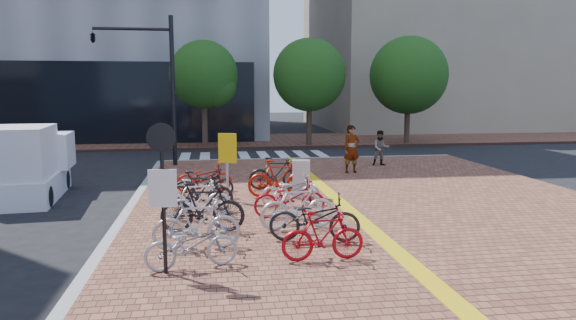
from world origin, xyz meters
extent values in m
plane|color=black|center=(0.00, 0.00, 0.00)|extent=(120.00, 120.00, 0.00)
cube|color=brown|center=(3.00, -5.00, 0.07)|extent=(14.00, 34.00, 0.15)
cube|color=gold|center=(2.00, -5.00, 0.16)|extent=(0.40, 34.00, 0.01)
cube|color=gray|center=(3.00, 12.00, 0.08)|extent=(14.00, 0.25, 0.15)
cube|color=brown|center=(0.00, 21.00, 0.07)|extent=(70.00, 8.00, 0.15)
cube|color=gray|center=(18.00, 32.00, 9.00)|extent=(20.00, 18.00, 18.00)
cube|color=silver|center=(-3.00, 14.00, 0.01)|extent=(0.50, 4.00, 0.01)
cube|color=silver|center=(-2.00, 14.00, 0.01)|extent=(0.50, 4.00, 0.01)
cube|color=silver|center=(-1.00, 14.00, 0.01)|extent=(0.50, 4.00, 0.01)
cube|color=silver|center=(0.00, 14.00, 0.01)|extent=(0.50, 4.00, 0.01)
cube|color=silver|center=(1.00, 14.00, 0.01)|extent=(0.50, 4.00, 0.01)
cube|color=silver|center=(2.00, 14.00, 0.01)|extent=(0.50, 4.00, 0.01)
cube|color=silver|center=(3.00, 14.00, 0.01)|extent=(0.50, 4.00, 0.01)
cube|color=silver|center=(4.00, 14.00, 0.01)|extent=(0.50, 4.00, 0.01)
cylinder|color=#38281E|center=(-2.00, 17.50, 1.45)|extent=(0.32, 0.32, 2.60)
sphere|color=#194714|center=(-2.00, 17.50, 4.20)|extent=(3.80, 3.80, 3.80)
sphere|color=#194714|center=(-1.40, 17.20, 3.60)|extent=(2.40, 2.40, 2.40)
cylinder|color=#38281E|center=(4.00, 17.50, 1.45)|extent=(0.32, 0.32, 2.60)
sphere|color=#194714|center=(4.00, 17.50, 4.20)|extent=(4.20, 4.20, 4.20)
sphere|color=#194714|center=(4.60, 17.20, 3.60)|extent=(2.40, 2.40, 2.40)
cylinder|color=#38281E|center=(10.00, 17.50, 1.45)|extent=(0.32, 0.32, 2.60)
sphere|color=#194714|center=(10.00, 17.50, 4.20)|extent=(4.60, 4.60, 4.60)
sphere|color=#194714|center=(10.60, 17.20, 3.60)|extent=(2.40, 2.40, 2.40)
imported|color=#A2A3A7|center=(-2.10, -2.56, 0.60)|extent=(1.80, 0.93, 0.90)
imported|color=#AAAAAF|center=(-2.03, -1.44, 0.69)|extent=(1.83, 0.62, 1.08)
imported|color=black|center=(-1.93, -0.15, 0.73)|extent=(1.97, 0.69, 1.17)
imported|color=white|center=(-2.08, 1.08, 0.67)|extent=(1.74, 0.53, 1.04)
imported|color=black|center=(-2.02, 1.98, 0.70)|extent=(1.88, 0.86, 1.09)
imported|color=black|center=(-1.94, 3.39, 0.62)|extent=(1.88, 0.90, 0.95)
imported|color=#B9170D|center=(-1.94, 4.56, 0.61)|extent=(1.83, 0.84, 0.93)
imported|color=#9D0B14|center=(0.39, -2.49, 0.64)|extent=(1.63, 0.49, 0.98)
imported|color=black|center=(0.48, -1.24, 0.67)|extent=(2.07, 1.08, 1.04)
imported|color=silver|center=(0.29, -0.23, 0.70)|extent=(1.88, 0.74, 1.10)
imported|color=#9D0B16|center=(0.28, 0.96, 0.64)|extent=(1.90, 0.75, 0.98)
imported|color=#A9A9AE|center=(0.50, 2.19, 0.60)|extent=(1.75, 0.73, 0.90)
imported|color=#9F1E0B|center=(0.34, 3.41, 0.72)|extent=(1.93, 0.61, 1.15)
imported|color=black|center=(0.40, 4.57, 0.69)|extent=(1.82, 0.61, 1.08)
imported|color=gray|center=(3.75, 7.46, 1.09)|extent=(0.76, 0.57, 1.88)
imported|color=#515867|center=(5.51, 9.11, 0.90)|extent=(0.81, 0.67, 1.51)
cube|color=#BAB9BE|center=(0.99, 3.25, 0.72)|extent=(0.57, 0.45, 1.15)
cylinder|color=#B7B7BC|center=(-1.24, 3.14, 1.13)|extent=(0.10, 0.10, 1.95)
cube|color=yellow|center=(-1.24, 3.09, 1.72)|extent=(0.53, 0.22, 0.87)
cylinder|color=black|center=(-2.56, -2.74, 1.49)|extent=(0.08, 0.08, 2.69)
cylinder|color=black|center=(-2.56, -2.79, 2.61)|extent=(0.50, 0.06, 0.50)
cube|color=silver|center=(-2.56, -2.79, 1.72)|extent=(0.49, 0.06, 0.67)
cylinder|color=black|center=(-3.24, 10.61, 3.30)|extent=(0.19, 0.19, 6.31)
cylinder|color=black|center=(-4.81, 10.61, 5.88)|extent=(3.15, 0.13, 0.13)
imported|color=black|center=(-6.39, 10.61, 5.56)|extent=(0.28, 1.31, 0.53)
cube|color=white|center=(-7.33, 5.06, 0.40)|extent=(2.05, 4.16, 0.80)
cube|color=white|center=(-7.43, 6.22, 1.39)|extent=(1.84, 1.84, 1.16)
cube|color=white|center=(-7.27, 4.34, 1.52)|extent=(2.00, 2.65, 1.61)
cylinder|color=black|center=(-8.21, 6.42, 0.31)|extent=(0.25, 0.64, 0.63)
cylinder|color=black|center=(-6.70, 6.55, 0.31)|extent=(0.25, 0.64, 0.63)
cylinder|color=black|center=(-6.45, 3.70, 0.31)|extent=(0.25, 0.64, 0.63)
camera|label=1|loc=(-1.72, -11.85, 3.47)|focal=32.00mm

